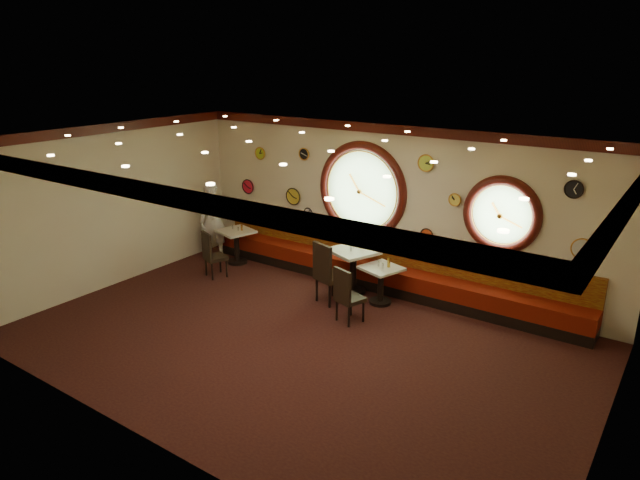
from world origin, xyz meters
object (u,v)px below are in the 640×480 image
(chair_b, at_px, (327,269))
(condiment_a_bottle, at_px, (242,227))
(table_b, at_px, (353,266))
(condiment_c_pepper, at_px, (383,266))
(condiment_c_salt, at_px, (379,264))
(condiment_b_bottle, at_px, (362,244))
(condiment_c_bottle, at_px, (389,262))
(chair_a, at_px, (211,252))
(condiment_b_pepper, at_px, (351,248))
(condiment_a_salt, at_px, (233,227))
(table_a, at_px, (237,242))
(condiment_a_pepper, at_px, (238,229))
(chair_c, at_px, (346,292))
(waiter, at_px, (213,220))
(table_c, at_px, (381,281))
(condiment_b_salt, at_px, (354,245))

(chair_b, relative_size, condiment_a_bottle, 5.35)
(table_b, distance_m, condiment_c_pepper, 0.82)
(condiment_c_salt, bearing_deg, condiment_b_bottle, 150.73)
(condiment_c_bottle, bearing_deg, table_b, 174.40)
(chair_a, height_order, chair_b, chair_b)
(condiment_b_pepper, distance_m, condiment_a_bottle, 2.87)
(chair_a, height_order, condiment_a_salt, chair_a)
(condiment_b_pepper, bearing_deg, chair_a, -162.06)
(table_a, bearing_deg, chair_a, -80.27)
(condiment_a_bottle, xyz_separation_m, condiment_b_bottle, (2.96, 0.15, 0.13))
(table_b, relative_size, chair_b, 1.42)
(chair_b, distance_m, condiment_c_pepper, 1.02)
(condiment_c_salt, relative_size, condiment_a_pepper, 1.07)
(table_a, bearing_deg, chair_c, -17.56)
(condiment_c_pepper, bearing_deg, waiter, 177.62)
(table_a, relative_size, chair_b, 1.17)
(table_c, relative_size, condiment_b_pepper, 7.94)
(table_b, relative_size, waiter, 0.60)
(chair_b, height_order, condiment_b_pepper, chair_b)
(condiment_c_pepper, bearing_deg, condiment_c_salt, 150.46)
(condiment_b_pepper, height_order, condiment_c_bottle, condiment_b_pepper)
(condiment_a_salt, height_order, waiter, waiter)
(table_a, distance_m, condiment_a_bottle, 0.37)
(chair_c, relative_size, waiter, 0.36)
(chair_b, relative_size, chair_c, 1.18)
(table_c, bearing_deg, condiment_c_salt, -179.69)
(table_c, bearing_deg, chair_a, -166.52)
(table_a, xyz_separation_m, condiment_b_salt, (2.92, 0.15, 0.45))
(condiment_a_salt, bearing_deg, condiment_b_bottle, 3.34)
(condiment_c_salt, xyz_separation_m, condiment_c_pepper, (0.13, -0.07, 0.01))
(condiment_a_salt, distance_m, waiter, 0.58)
(condiment_a_salt, height_order, condiment_a_pepper, condiment_a_salt)
(table_b, bearing_deg, condiment_c_salt, -13.53)
(condiment_b_pepper, bearing_deg, waiter, 179.29)
(chair_b, relative_size, condiment_b_salt, 6.98)
(table_a, distance_m, table_b, 2.98)
(table_c, distance_m, condiment_a_salt, 3.82)
(chair_b, distance_m, condiment_a_pepper, 2.87)
(condiment_a_pepper, height_order, condiment_c_bottle, condiment_c_bottle)
(table_b, bearing_deg, chair_a, -160.54)
(condiment_a_salt, distance_m, condiment_c_salt, 3.75)
(condiment_a_pepper, height_order, condiment_b_bottle, condiment_b_bottle)
(chair_a, xyz_separation_m, chair_c, (3.42, -0.20, 0.01))
(condiment_c_pepper, bearing_deg, condiment_a_pepper, 177.40)
(condiment_c_salt, bearing_deg, condiment_c_pepper, -29.54)
(waiter, bearing_deg, chair_c, -62.55)
(table_b, height_order, waiter, waiter)
(table_a, height_order, condiment_c_salt, condiment_c_salt)
(chair_a, xyz_separation_m, condiment_b_pepper, (2.81, 0.91, 0.37))
(chair_c, xyz_separation_m, condiment_a_bottle, (-3.47, 1.20, 0.25))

